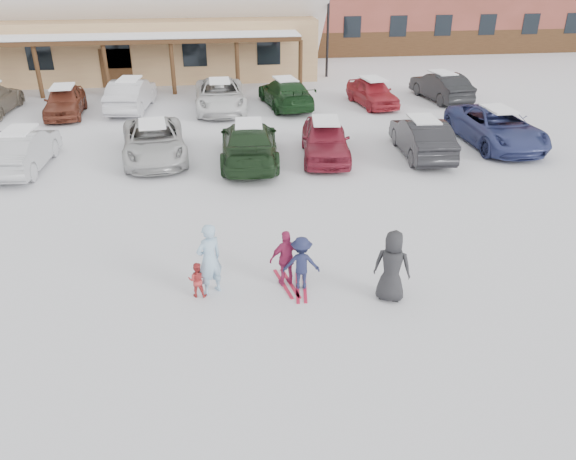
{
  "coord_description": "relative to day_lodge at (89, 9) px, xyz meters",
  "views": [
    {
      "loc": [
        -1.35,
        -11.68,
        7.46
      ],
      "look_at": [
        0.3,
        1.0,
        1.0
      ],
      "focal_mm": 35.0,
      "sensor_mm": 36.0,
      "label": 1
    }
  ],
  "objects": [
    {
      "name": "ground",
      "position": [
        9.0,
        -27.96,
        -3.94
      ],
      "size": [
        160.0,
        160.0,
        0.0
      ],
      "primitive_type": "plane",
      "color": "silver",
      "rests_on": "ground"
    },
    {
      "name": "parked_car_6",
      "position": [
        19.21,
        -18.15,
        -3.18
      ],
      "size": [
        2.7,
        5.58,
        1.53
      ],
      "primitive_type": "imported",
      "rotation": [
        0.0,
        0.0,
        0.03
      ],
      "color": "navy",
      "rests_on": "ground"
    },
    {
      "name": "parked_car_11",
      "position": [
        11.27,
        -10.83,
        -3.22
      ],
      "size": [
        2.72,
        5.22,
        1.45
      ],
      "primitive_type": "imported",
      "rotation": [
        0.0,
        0.0,
        3.29
      ],
      "color": "#163719",
      "rests_on": "ground"
    },
    {
      "name": "parked_car_13",
      "position": [
        19.79,
        -10.46,
        -3.2
      ],
      "size": [
        2.18,
        4.66,
        1.48
      ],
      "primitive_type": "imported",
      "rotation": [
        0.0,
        0.0,
        3.28
      ],
      "color": "black",
      "rests_on": "ground"
    },
    {
      "name": "lamp_post",
      "position": [
        14.84,
        -3.6,
        -0.69
      ],
      "size": [
        0.5,
        0.25,
        5.72
      ],
      "color": "black",
      "rests_on": "ground"
    },
    {
      "name": "parked_car_4",
      "position": [
        11.82,
        -18.86,
        -3.19
      ],
      "size": [
        2.32,
        4.63,
        1.51
      ],
      "primitive_type": "imported",
      "rotation": [
        0.0,
        0.0,
        -0.12
      ],
      "color": "maroon",
      "rests_on": "ground"
    },
    {
      "name": "parked_car_3",
      "position": [
        8.84,
        -19.0,
        -3.17
      ],
      "size": [
        2.44,
        5.43,
        1.54
      ],
      "primitive_type": "imported",
      "rotation": [
        0.0,
        0.0,
        3.09
      ],
      "color": "#1C321A",
      "rests_on": "ground"
    },
    {
      "name": "child_magenta",
      "position": [
        9.14,
        -27.94,
        -3.21
      ],
      "size": [
        0.91,
        0.52,
        1.46
      ],
      "primitive_type": "imported",
      "rotation": [
        0.0,
        0.0,
        3.34
      ],
      "color": "#A12654",
      "rests_on": "ground"
    },
    {
      "name": "day_lodge",
      "position": [
        0.0,
        0.0,
        0.0
      ],
      "size": [
        29.12,
        12.5,
        10.38
      ],
      "color": "tan",
      "rests_on": "ground"
    },
    {
      "name": "parked_car_12",
      "position": [
        15.82,
        -11.08,
        -3.25
      ],
      "size": [
        2.25,
        4.29,
        1.39
      ],
      "primitive_type": "imported",
      "rotation": [
        0.0,
        0.0,
        0.15
      ],
      "color": "#A92530",
      "rests_on": "ground"
    },
    {
      "name": "parked_car_9",
      "position": [
        3.43,
        -10.42,
        -3.16
      ],
      "size": [
        2.17,
        4.92,
        1.57
      ],
      "primitive_type": "imported",
      "rotation": [
        0.0,
        0.0,
        3.03
      ],
      "color": "silver",
      "rests_on": "ground"
    },
    {
      "name": "skis_child_magenta",
      "position": [
        9.14,
        -27.94,
        -3.93
      ],
      "size": [
        0.47,
        1.41,
        0.03
      ],
      "primitive_type": "cube",
      "rotation": [
        0.0,
        0.0,
        3.34
      ],
      "color": "#AA1833",
      "rests_on": "ground"
    },
    {
      "name": "bystander_dark",
      "position": [
        11.47,
        -28.88,
        -3.06
      ],
      "size": [
        1.02,
        0.87,
        1.77
      ],
      "primitive_type": "imported",
      "rotation": [
        0.0,
        0.0,
        2.71
      ],
      "color": "#242426",
      "rests_on": "ground"
    },
    {
      "name": "toddler_red",
      "position": [
        6.97,
        -28.17,
        -3.5
      ],
      "size": [
        0.48,
        0.41,
        0.89
      ],
      "primitive_type": "imported",
      "rotation": [
        0.0,
        0.0,
        2.98
      ],
      "color": "#B73232",
      "rests_on": "ground"
    },
    {
      "name": "parked_car_2",
      "position": [
        5.18,
        -18.07,
        -3.24
      ],
      "size": [
        2.92,
        5.34,
        1.42
      ],
      "primitive_type": "imported",
      "rotation": [
        0.0,
        0.0,
        0.11
      ],
      "color": "#BEBEBE",
      "rests_on": "ground"
    },
    {
      "name": "child_navy",
      "position": [
        9.47,
        -28.15,
        -3.26
      ],
      "size": [
        0.95,
        0.62,
        1.38
      ],
      "primitive_type": "imported",
      "rotation": [
        0.0,
        0.0,
        3.02
      ],
      "color": "#1B2041",
      "rests_on": "ground"
    },
    {
      "name": "parked_car_8",
      "position": [
        0.33,
        -11.09,
        -3.23
      ],
      "size": [
        1.98,
        4.31,
        1.43
      ],
      "primitive_type": "imported",
      "rotation": [
        0.0,
        0.0,
        0.07
      ],
      "color": "brown",
      "rests_on": "ground"
    },
    {
      "name": "parked_car_10",
      "position": [
        7.91,
        -11.01,
        -3.2
      ],
      "size": [
        2.56,
        5.4,
        1.49
      ],
      "primitive_type": "imported",
      "rotation": [
        0.0,
        0.0,
        0.02
      ],
      "color": "white",
      "rests_on": "ground"
    },
    {
      "name": "parked_car_1",
      "position": [
        0.44,
        -18.64,
        -3.2
      ],
      "size": [
        1.77,
        4.59,
        1.49
      ],
      "primitive_type": "imported",
      "rotation": [
        0.0,
        0.0,
        3.1
      ],
      "color": "#A8A9AC",
      "rests_on": "ground"
    },
    {
      "name": "skis_child_navy",
      "position": [
        9.47,
        -28.15,
        -3.93
      ],
      "size": [
        0.37,
        1.41,
        0.03
      ],
      "primitive_type": "cube",
      "rotation": [
        0.0,
        0.0,
        3.02
      ],
      "color": "#AA1833",
      "rests_on": "ground"
    },
    {
      "name": "adult_skier",
      "position": [
        7.29,
        -28.06,
        -3.03
      ],
      "size": [
        0.8,
        0.73,
        1.82
      ],
      "primitive_type": "imported",
      "rotation": [
        0.0,
        0.0,
        3.72
      ],
      "color": "#93B8D5",
      "rests_on": "ground"
    },
    {
      "name": "parked_car_5",
      "position": [
        15.67,
        -19.08,
        -3.2
      ],
      "size": [
        1.82,
        4.59,
        1.48
      ],
      "primitive_type": "imported",
      "rotation": [
        0.0,
        0.0,
        3.09
      ],
      "color": "black",
      "rests_on": "ground"
    }
  ]
}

